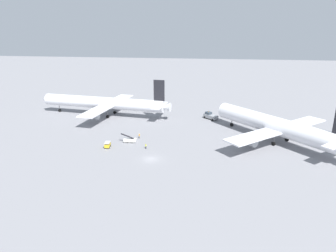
% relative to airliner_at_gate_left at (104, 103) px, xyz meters
% --- Properties ---
extents(ground_plane, '(600.00, 600.00, 0.00)m').
position_rel_airliner_at_gate_left_xyz_m(ground_plane, '(28.45, -41.08, -5.41)').
color(ground_plane, gray).
extents(airliner_at_gate_left, '(58.75, 40.12, 16.15)m').
position_rel_airliner_at_gate_left_xyz_m(airliner_at_gate_left, '(0.00, 0.00, 0.00)').
color(airliner_at_gate_left, silver).
rests_on(airliner_at_gate_left, ground).
extents(airliner_being_pushed, '(39.36, 41.56, 17.09)m').
position_rel_airliner_at_gate_left_xyz_m(airliner_being_pushed, '(65.18, -20.79, -0.17)').
color(airliner_being_pushed, silver).
rests_on(airliner_being_pushed, ground).
extents(pushback_tug, '(7.66, 7.59, 3.03)m').
position_rel_airliner_at_gate_left_xyz_m(pushback_tug, '(44.43, 1.37, -4.12)').
color(pushback_tug, gray).
rests_on(pushback_tug, ground).
extents(gse_baggage_cart_near_cluster, '(1.92, 2.91, 1.71)m').
position_rel_airliner_at_gate_left_xyz_m(gse_baggage_cart_near_cluster, '(13.42, -34.48, -4.54)').
color(gse_baggage_cart_near_cluster, gold).
rests_on(gse_baggage_cart_near_cluster, ground).
extents(gse_belt_loader_portside, '(5.01, 2.18, 3.02)m').
position_rel_airliner_at_gate_left_xyz_m(gse_belt_loader_portside, '(19.04, -29.13, -4.58)').
color(gse_belt_loader_portside, silver).
rests_on(gse_belt_loader_portside, ground).
extents(ground_crew_ramp_agent_by_cones, '(0.36, 0.48, 1.75)m').
position_rel_airliner_at_gate_left_xyz_m(ground_crew_ramp_agent_by_cones, '(21.20, -25.08, -4.49)').
color(ground_crew_ramp_agent_by_cones, '#4C4C51').
rests_on(ground_crew_ramp_agent_by_cones, ground).
extents(ground_crew_wing_walker_right, '(0.42, 0.41, 1.62)m').
position_rel_airliner_at_gate_left_xyz_m(ground_crew_wing_walker_right, '(25.39, -33.72, -4.57)').
color(ground_crew_wing_walker_right, black).
rests_on(ground_crew_wing_walker_right, ground).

